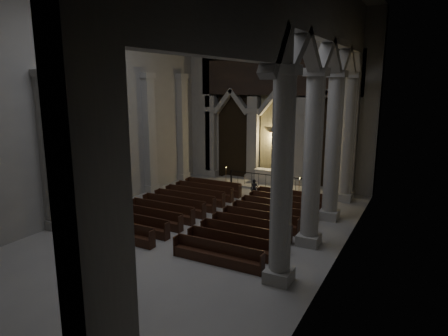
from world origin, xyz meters
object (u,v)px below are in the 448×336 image
(altar_rail, at_px, (266,179))
(worshipper, at_px, (254,189))
(pews, at_px, (215,215))
(altar, at_px, (268,176))
(candle_stand_left, at_px, (226,180))
(candle_stand_right, at_px, (299,192))

(altar_rail, distance_m, worshipper, 2.76)
(pews, bearing_deg, worshipper, 86.34)
(altar, height_order, pews, altar)
(altar_rail, height_order, pews, altar_rail)
(candle_stand_left, relative_size, worshipper, 0.99)
(altar, xyz_separation_m, candle_stand_right, (2.99, -2.03, -0.30))
(candle_stand_left, xyz_separation_m, worshipper, (3.39, -2.57, 0.30))
(pews, distance_m, worshipper, 4.72)
(altar, height_order, altar_rail, altar)
(candle_stand_right, relative_size, worshipper, 0.98)
(pews, xyz_separation_m, worshipper, (0.30, 4.70, 0.36))
(candle_stand_left, distance_m, candle_stand_right, 5.84)
(candle_stand_left, relative_size, candle_stand_right, 1.01)
(altar, relative_size, pews, 0.20)
(altar_rail, relative_size, pews, 0.58)
(candle_stand_left, height_order, candle_stand_right, candle_stand_left)
(candle_stand_left, xyz_separation_m, pews, (3.09, -7.27, -0.05))
(altar_rail, height_order, candle_stand_left, candle_stand_left)
(candle_stand_left, bearing_deg, worshipper, -37.13)
(altar_rail, relative_size, worshipper, 4.24)
(altar_rail, xyz_separation_m, candle_stand_left, (-3.09, -0.17, -0.37))
(altar, relative_size, worshipper, 1.50)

